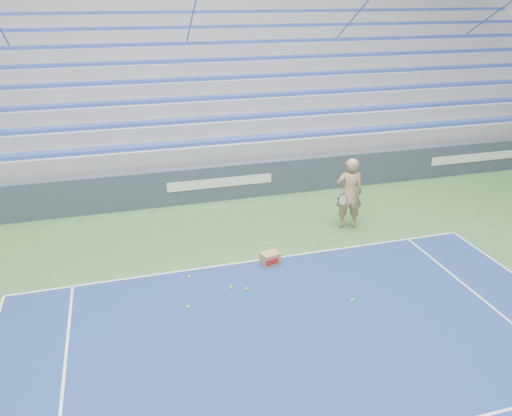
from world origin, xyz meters
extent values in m
cube|color=white|center=(0.00, 11.88, 0.01)|extent=(10.97, 0.05, 0.00)
cube|color=#354051|center=(0.00, 15.88, 0.55)|extent=(30.00, 0.30, 1.10)
cube|color=white|center=(0.00, 15.72, 0.60)|extent=(3.20, 0.02, 0.28)
cube|color=white|center=(9.00, 15.72, 0.60)|extent=(3.40, 0.02, 0.28)
cube|color=#999CA2|center=(0.00, 20.43, 0.55)|extent=(30.00, 8.50, 1.10)
cube|color=#999CA2|center=(0.00, 20.43, 1.35)|extent=(30.00, 8.50, 0.50)
cube|color=#2F4CAB|center=(0.00, 16.56, 1.66)|extent=(29.60, 0.42, 0.11)
cube|color=#999CA2|center=(0.00, 20.86, 1.85)|extent=(30.00, 7.65, 0.50)
cube|color=#2F4CAB|center=(0.00, 17.41, 2.16)|extent=(29.60, 0.42, 0.11)
cube|color=#999CA2|center=(0.00, 21.28, 2.35)|extent=(30.00, 6.80, 0.50)
cube|color=#2F4CAB|center=(0.00, 18.26, 2.66)|extent=(29.60, 0.42, 0.11)
cube|color=#999CA2|center=(0.00, 21.71, 2.85)|extent=(30.00, 5.95, 0.50)
cube|color=#2F4CAB|center=(0.00, 19.11, 3.16)|extent=(29.60, 0.42, 0.11)
cube|color=#999CA2|center=(0.00, 22.13, 3.35)|extent=(30.00, 5.10, 0.50)
cube|color=#2F4CAB|center=(0.00, 19.96, 3.66)|extent=(29.60, 0.42, 0.11)
cube|color=#999CA2|center=(0.00, 22.56, 3.85)|extent=(30.00, 4.25, 0.50)
cube|color=#2F4CAB|center=(0.00, 20.81, 4.15)|extent=(29.60, 0.42, 0.11)
cube|color=#999CA2|center=(0.00, 22.98, 4.35)|extent=(30.00, 3.40, 0.50)
cube|color=#2F4CAB|center=(0.00, 21.66, 4.65)|extent=(29.60, 0.42, 0.11)
cube|color=#999CA2|center=(0.00, 23.41, 4.85)|extent=(30.00, 2.55, 0.50)
cube|color=#2F4CAB|center=(0.00, 22.51, 5.15)|extent=(29.60, 0.42, 0.11)
cube|color=#999CA2|center=(0.00, 23.84, 5.35)|extent=(30.00, 1.70, 0.50)
cube|color=#999CA2|center=(0.00, 24.98, 3.65)|extent=(31.00, 0.40, 7.30)
cylinder|color=#2E50A4|center=(-6.00, 20.43, 4.60)|extent=(0.05, 8.53, 5.04)
cylinder|color=#2E50A4|center=(0.00, 20.43, 4.60)|extent=(0.05, 8.53, 5.04)
cylinder|color=#2E50A4|center=(6.00, 20.43, 4.60)|extent=(0.05, 8.53, 5.04)
cylinder|color=#2E50A4|center=(12.00, 20.43, 4.60)|extent=(0.05, 8.53, 5.04)
imported|color=tan|center=(2.92, 13.03, 0.98)|extent=(0.80, 0.62, 1.95)
cylinder|color=black|center=(2.57, 12.78, 0.95)|extent=(0.12, 0.27, 0.08)
cylinder|color=beige|center=(2.47, 12.50, 1.05)|extent=(0.29, 0.16, 0.28)
torus|color=black|center=(2.47, 12.50, 1.05)|extent=(0.31, 0.18, 0.30)
cube|color=#A98351|center=(0.30, 11.64, 0.15)|extent=(0.47, 0.40, 0.31)
cube|color=#B21E19|center=(0.30, 11.48, 0.15)|extent=(0.32, 0.09, 0.14)
sphere|color=#CEE32E|center=(2.21, 12.33, 0.03)|extent=(0.07, 0.07, 0.07)
sphere|color=#CEE32E|center=(1.48, 9.71, 0.03)|extent=(0.07, 0.07, 0.07)
sphere|color=#CEE32E|center=(-1.62, 11.56, 0.03)|extent=(0.07, 0.07, 0.07)
sphere|color=#CEE32E|center=(-1.82, 10.41, 0.03)|extent=(0.07, 0.07, 0.07)
sphere|color=#CEE32E|center=(-0.50, 10.72, 0.03)|extent=(0.07, 0.07, 0.07)
sphere|color=#CEE32E|center=(0.50, 12.57, 0.03)|extent=(0.07, 0.07, 0.07)
sphere|color=#CEE32E|center=(-0.83, 10.89, 0.03)|extent=(0.07, 0.07, 0.07)
camera|label=1|loc=(-2.81, 1.92, 5.89)|focal=35.00mm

